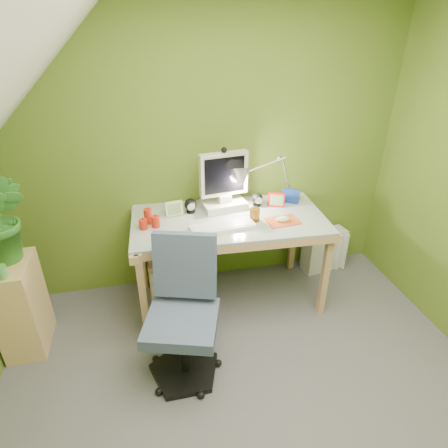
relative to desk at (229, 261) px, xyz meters
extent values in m
cube|color=#56565B|center=(-0.08, -1.20, -0.40)|extent=(3.20, 3.20, 0.01)
cube|color=#5A7624|center=(-0.08, 0.40, 0.81)|extent=(3.20, 0.01, 2.40)
cube|color=white|center=(-0.08, -0.14, 0.40)|extent=(0.48, 0.19, 0.02)
cube|color=#C4501E|center=(0.38, -0.14, 0.40)|extent=(0.26, 0.19, 0.01)
ellipsoid|color=silver|center=(0.38, -0.14, 0.41)|extent=(0.12, 0.09, 0.04)
cylinder|color=brown|center=(0.18, -0.08, 0.44)|extent=(0.09, 0.09, 0.10)
cube|color=red|center=(0.42, 0.12, 0.45)|extent=(0.13, 0.07, 0.11)
cube|color=navy|center=(0.56, 0.16, 0.45)|extent=(0.13, 0.09, 0.12)
cube|color=beige|center=(-0.40, 0.14, 0.45)|extent=(0.13, 0.04, 0.11)
cube|color=tan|center=(-1.53, -0.17, -0.04)|extent=(0.26, 0.40, 0.71)
imported|color=#2E7226|center=(-1.50, -0.12, 0.62)|extent=(0.38, 0.33, 0.62)
cylinder|color=#4FA344|center=(-1.51, -0.32, 0.36)|extent=(0.08, 0.08, 0.09)
cube|color=silver|center=(0.99, 0.26, -0.19)|extent=(0.42, 0.22, 0.40)
camera|label=1|loc=(-0.59, -2.46, 1.71)|focal=30.00mm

